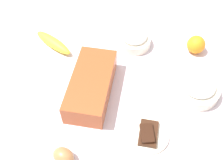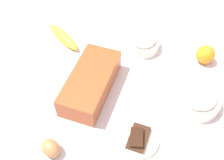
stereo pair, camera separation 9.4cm
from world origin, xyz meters
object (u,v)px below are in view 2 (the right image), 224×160
Objects in this scene: sugar_bowl at (198,99)px; chocolate_plate at (138,139)px; banana at (63,37)px; egg_near_butter at (51,148)px; loaf_pan at (91,82)px; flour_bowl at (143,42)px; orange_fruit at (205,54)px.

sugar_bowl is 0.24m from chocolate_plate.
egg_near_butter is at bearing 26.13° from banana.
chocolate_plate is (0.30, 0.44, -0.01)m from banana.
sugar_bowl is at bearing 147.11° from chocolate_plate.
flour_bowl is at bearing 156.69° from loaf_pan.
banana is 0.49m from egg_near_butter.
loaf_pan reaches higher than egg_near_butter.
banana is at bearing -78.04° from orange_fruit.
loaf_pan is at bearing -47.99° from orange_fruit.
banana is 0.53m from chocolate_plate.
chocolate_plate is at bearing 18.05° from flour_bowl.
orange_fruit is 0.65m from egg_near_butter.
loaf_pan reaches higher than banana.
loaf_pan is 0.29m from banana.
orange_fruit is (-0.03, 0.24, 0.01)m from flour_bowl.
sugar_bowl is at bearing 134.10° from egg_near_butter.
orange_fruit is (-0.12, 0.55, 0.02)m from banana.
sugar_bowl is (-0.09, 0.35, -0.01)m from loaf_pan.
egg_near_butter is (0.34, -0.36, -0.01)m from sugar_bowl.
sugar_bowl is at bearing 5.22° from orange_fruit.
loaf_pan reaches higher than chocolate_plate.
sugar_bowl is 0.21m from orange_fruit.
chocolate_plate is (0.42, -0.11, -0.03)m from orange_fruit.
egg_near_butter is (0.56, -0.34, -0.01)m from orange_fruit.
orange_fruit is (-0.30, 0.33, -0.01)m from loaf_pan.
loaf_pan is 4.11× the size of orange_fruit.
egg_near_butter reaches higher than banana.
sugar_bowl reaches higher than egg_near_butter.
orange_fruit is 0.43m from chocolate_plate.
chocolate_plate is at bearing 122.03° from egg_near_butter.
egg_near_butter is at bearing -57.97° from chocolate_plate.
orange_fruit is at bearing -174.78° from sugar_bowl.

